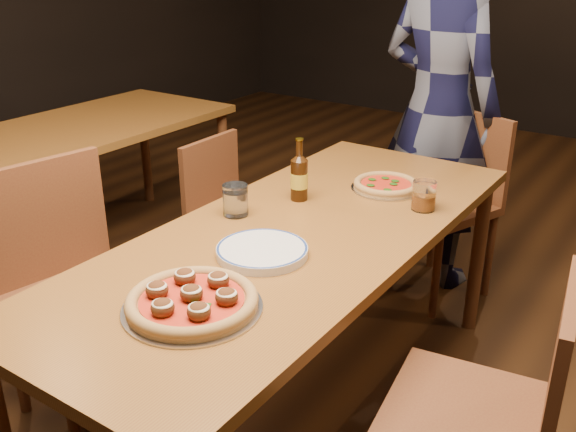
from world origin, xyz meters
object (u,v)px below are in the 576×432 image
Objects in this scene: table_left at (52,146)px; amber_glass at (424,196)px; water_glass at (235,200)px; chair_main_nw at (84,296)px; chair_end at (439,205)px; table_main at (296,250)px; plate_stack at (262,251)px; chair_main_e at (468,412)px; beer_bottle at (299,179)px; pizza_margherita at (386,185)px; pizza_meatball at (192,300)px; diner at (438,109)px; chair_main_sw at (242,223)px.

amber_glass is at bearing 3.22° from table_left.
water_glass is 1.05× the size of amber_glass.
amber_glass is (0.89, 0.82, 0.31)m from chair_main_nw.
table_left is 2.14× the size of chair_end.
table_main is 0.23m from plate_stack.
chair_main_e is at bearing -11.49° from water_glass.
water_glass is at bearing -178.14° from table_main.
table_left is 2.03× the size of chair_main_nw.
chair_end reaches higher than table_left.
table_left is 1.56m from beer_bottle.
chair_end is at bearing 87.05° from table_main.
chair_end is 3.45× the size of pizza_margherita.
chair_main_nw reaches higher than pizza_meatball.
chair_main_e is 1.76m from diner.
diner reaches higher than chair_end.
beer_bottle is at bearing -120.81° from chair_main_sw.
beer_bottle is 2.16× the size of amber_glass.
chair_main_e is (1.35, -0.73, 0.04)m from chair_main_sw.
chair_main_sw is at bearing 122.75° from pizza_meatball.
table_main is 17.91× the size of water_glass.
diner is (1.65, 1.03, 0.21)m from table_left.
water_glass reaches higher than amber_glass.
diner is (-0.33, 0.92, 0.09)m from amber_glass.
chair_main_e is 0.81m from pizza_meatball.
beer_bottle is at bearing -26.45° from chair_main_nw.
table_left is 1.79m from pizza_margherita.
chair_main_sw is at bearing 132.05° from plate_stack.
pizza_meatball is 0.64m from water_glass.
diner is at bearing -38.18° from chair_main_sw.
beer_bottle is (0.51, -0.29, 0.41)m from chair_main_sw.
water_glass is at bearing -32.88° from chair_main_nw.
chair_main_sw is at bearing -117.97° from chair_end.
chair_main_nw is 0.95m from chair_main_sw.
pizza_meatball is 1.09m from pizza_margherita.
diner is at bearing 92.29° from table_main.
table_main is 0.53m from pizza_margherita.
table_main and table_left have the same top height.
chair_main_e is 2.49× the size of pizza_meatball.
table_left is (-1.70, 0.30, 0.00)m from table_main.
table_main is 2.17× the size of chair_main_e.
table_main is 18.80× the size of amber_glass.
table_left is at bearing 153.59° from pizza_meatball.
table_main is 2.38× the size of chair_main_sw.
table_main is at bearing 94.30° from plate_stack.
table_left is at bearing -172.86° from pizza_margherita.
diner reaches higher than water_glass.
table_main is 0.75m from chair_main_e.
pizza_meatball is (-0.64, -0.37, 0.31)m from chair_main_e.
amber_glass is (0.27, 0.41, 0.12)m from table_main.
chair_main_nw is at bearing -132.25° from water_glass.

